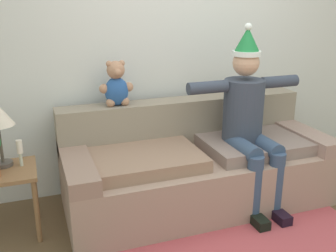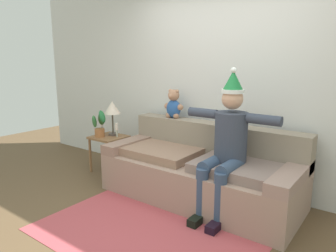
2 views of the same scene
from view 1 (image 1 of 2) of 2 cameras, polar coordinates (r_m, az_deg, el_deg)
back_wall at (r=3.64m, az=0.94°, el=12.54°), size 7.00×0.10×2.70m
couch at (r=3.41m, az=4.18°, el=-5.74°), size 2.27×0.95×0.85m
person_seated at (r=3.29m, az=11.79°, el=1.34°), size 1.02×0.77×1.53m
teddy_bear at (r=3.28m, az=-7.60°, el=5.93°), size 0.29×0.17×0.38m
side_table at (r=3.11m, az=-22.88°, el=-7.58°), size 0.46×0.44×0.52m
candle_short at (r=3.05m, az=-20.97°, el=-3.27°), size 0.04×0.04×0.20m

